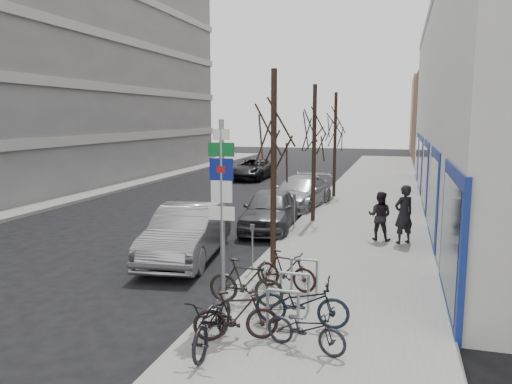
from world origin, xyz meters
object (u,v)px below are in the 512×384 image
Objects in this scene: bike_rack at (294,287)px; tree_near at (274,122)px; meter_front at (252,243)px; parked_car_back at (300,192)px; meter_back at (318,188)px; bike_mid_inner at (246,282)px; tree_mid at (314,121)px; pedestrian_near at (404,214)px; bike_far_curb at (306,324)px; meter_mid at (294,207)px; bike_near_left at (214,316)px; parked_car_mid at (270,210)px; parked_car_front at (187,233)px; lane_car at (252,169)px; tree_far at (335,120)px; highway_sign_pole at (222,206)px; bike_mid_curb at (302,298)px; bike_near_right at (236,315)px; bike_far_inner at (286,270)px.

bike_rack is 0.41× the size of tree_near.
parked_car_back is at bearing 94.14° from meter_front.
meter_front is 11.00m from meter_back.
bike_mid_inner is at bearing -76.73° from meter_front.
bike_rack is at bearing -82.72° from tree_mid.
tree_mid is 2.85× the size of pedestrian_near.
meter_mid is at bearing 28.53° from bike_far_curb.
bike_near_left is 10.21m from parked_car_mid.
bike_near_left is 0.99× the size of pedestrian_near.
parked_car_front is 0.96× the size of parked_car_back.
bike_mid_inner is 0.34× the size of lane_car.
parked_car_back is (-1.37, 14.89, 0.01)m from bike_near_left.
meter_mid is 0.25× the size of parked_car_back.
tree_mid reaches higher than parked_car_front.
bike_mid_inner is at bearing 90.09° from bike_near_left.
bike_mid_inner is (0.12, -15.92, -3.43)m from tree_far.
tree_far is at bearing 90.00° from tree_mid.
highway_sign_pole is 10.15m from tree_mid.
tree_near reaches higher than meter_mid.
pedestrian_near is (3.27, 8.71, 0.38)m from bike_near_left.
tree_near is 13.00m from tree_far.
tree_near is 2.93× the size of bike_mid_curb.
parked_car_mid is (-0.96, 5.56, -0.15)m from meter_front.
bike_mid_inner is (-1.08, -0.02, 0.02)m from bike_rack.
tree_far is 13.88m from meter_front.
tree_mid is 3.90m from parked_car_mid.
bike_rack is at bearing 33.48° from bike_far_curb.
tree_mid is at bearing 86.32° from meter_front.
parked_car_back is at bearing 109.67° from tree_mid.
pedestrian_near is (3.45, 3.68, -2.99)m from tree_near.
meter_front is 3.73m from bike_mid_curb.
bike_far_curb is at bearing -77.06° from meter_mid.
tree_mid is 11.83m from bike_far_curb.
parked_car_mid reaches higher than meter_back.
meter_front reaches higher than bike_near_left.
lane_car is at bearing 125.08° from parked_car_back.
tree_mid is 4.33× the size of meter_mid.
lane_car reaches higher than bike_near_right.
bike_far_curb is (1.65, -1.75, -0.06)m from bike_mid_inner.
meter_mid reaches higher than bike_far_inner.
highway_sign_pole is 2.17× the size of pedestrian_near.
highway_sign_pole reaches higher than bike_mid_curb.
parked_car_front reaches higher than meter_back.
bike_far_curb is at bearing -167.20° from bike_mid_curb.
bike_mid_inner is 0.90× the size of pedestrian_near.
parked_car_front is at bearing -103.22° from meter_back.
bike_far_curb is (1.60, 0.36, -0.11)m from bike_near_left.
bike_far_curb is 6.90m from parked_car_front.
pedestrian_near is (3.45, -2.82, -2.99)m from tree_mid.
meter_mid and meter_back have the same top height.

